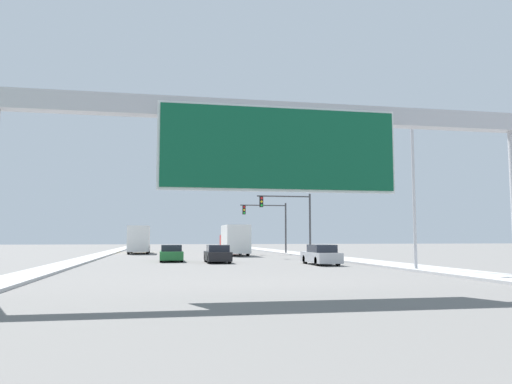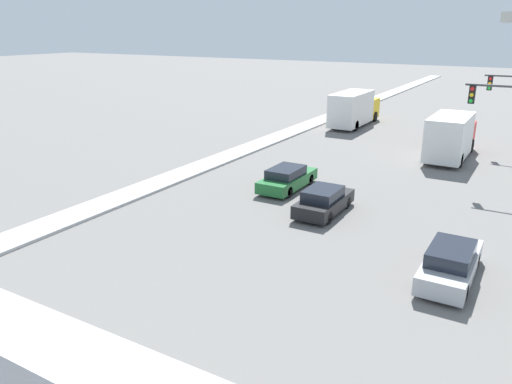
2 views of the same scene
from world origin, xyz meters
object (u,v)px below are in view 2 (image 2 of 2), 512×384
object	(u,v)px
truck_box_secondary	(451,136)
car_mid_left	(450,263)
truck_box_primary	(354,109)
car_far_center	(324,201)
car_mid_right	(287,178)

from	to	relation	value
truck_box_secondary	car_mid_left	bearing A→B (deg)	-79.77
truck_box_primary	truck_box_secondary	bearing A→B (deg)	-39.67
car_far_center	car_mid_left	size ratio (longest dim) A/B	0.90
car_far_center	truck_box_secondary	distance (m)	15.60
car_mid_right	car_far_center	bearing A→B (deg)	-37.72
car_mid_left	truck_box_primary	distance (m)	31.42
truck_box_primary	truck_box_secondary	xyz separation A→B (m)	(10.50, -8.71, -0.03)
car_mid_left	truck_box_secondary	world-z (taller)	truck_box_secondary
car_mid_right	truck_box_primary	distance (m)	21.48
car_far_center	truck_box_secondary	bearing A→B (deg)	77.01
truck_box_secondary	truck_box_primary	bearing A→B (deg)	140.33
car_mid_right	car_far_center	size ratio (longest dim) A/B	1.11
car_mid_right	truck_box_secondary	bearing A→B (deg)	60.68
car_far_center	truck_box_primary	bearing A→B (deg)	106.34
car_mid_right	truck_box_secondary	xyz separation A→B (m)	(7.00, 12.46, 1.02)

